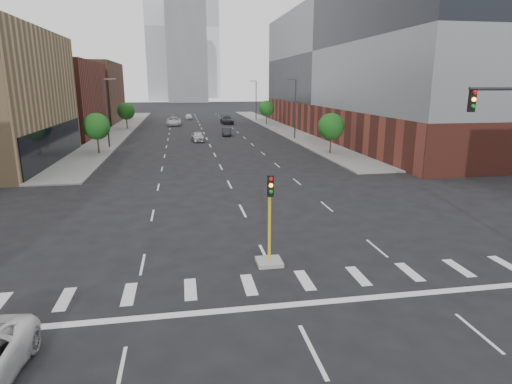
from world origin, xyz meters
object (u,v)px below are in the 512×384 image
object	(u,v)px
median_traffic_signal	(269,245)
car_distant	(189,117)
car_near_left	(198,137)
car_deep_right	(227,120)
car_far_left	(174,121)
car_mid_right	(226,132)

from	to	relation	value
median_traffic_signal	car_distant	bearing A→B (deg)	91.28
car_near_left	car_deep_right	distance (m)	29.10
car_far_left	car_distant	world-z (taller)	car_far_left
car_distant	car_mid_right	bearing A→B (deg)	-79.67
median_traffic_signal	car_near_left	world-z (taller)	median_traffic_signal
median_traffic_signal	car_mid_right	bearing A→B (deg)	86.17
car_deep_right	car_far_left	bearing A→B (deg)	-173.45
car_near_left	car_deep_right	xyz separation A→B (m)	(7.38, 28.15, 0.11)
median_traffic_signal	car_distant	world-z (taller)	median_traffic_signal
median_traffic_signal	car_mid_right	world-z (taller)	median_traffic_signal
car_deep_right	median_traffic_signal	bearing A→B (deg)	-97.00
car_distant	car_near_left	bearing A→B (deg)	-88.03
median_traffic_signal	car_far_left	bearing A→B (deg)	94.20
car_mid_right	median_traffic_signal	bearing A→B (deg)	-90.84
car_mid_right	car_deep_right	size ratio (longest dim) A/B	0.71
car_deep_right	car_near_left	bearing A→B (deg)	-107.16
car_mid_right	car_far_left	distance (m)	21.74
car_near_left	car_far_left	xyz separation A→B (m)	(-3.82, 26.37, 0.13)
car_far_left	car_deep_right	bearing A→B (deg)	9.08
car_near_left	car_distant	distance (m)	41.02
car_deep_right	car_distant	world-z (taller)	car_deep_right
car_far_left	car_near_left	bearing A→B (deg)	-81.70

